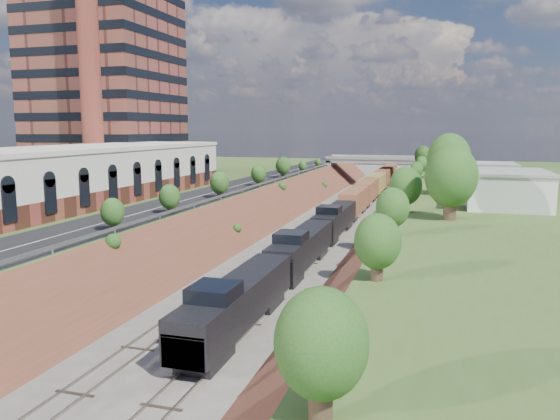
{
  "coord_description": "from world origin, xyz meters",
  "views": [
    {
      "loc": [
        15.91,
        -17.6,
        14.22
      ],
      "look_at": [
        0.36,
        35.2,
        6.0
      ],
      "focal_mm": 35.0,
      "sensor_mm": 36.0,
      "label": 1
    }
  ],
  "objects": [
    {
      "name": "platform_left",
      "position": [
        -33.0,
        60.0,
        2.5
      ],
      "size": [
        44.0,
        180.0,
        5.0
      ],
      "primitive_type": "cube",
      "color": "#445C26",
      "rests_on": "ground"
    },
    {
      "name": "freight_train",
      "position": [
        2.6,
        77.11,
        2.5
      ],
      "size": [
        2.89,
        132.26,
        4.55
      ],
      "color": "black",
      "rests_on": "ground"
    },
    {
      "name": "rail_right_track",
      "position": [
        2.6,
        60.0,
        0.09
      ],
      "size": [
        1.58,
        180.0,
        0.18
      ],
      "primitive_type": "cube",
      "color": "gray",
      "rests_on": "ground"
    },
    {
      "name": "commercial_building",
      "position": [
        -28.0,
        38.0,
        8.51
      ],
      "size": [
        14.3,
        62.3,
        7.0
      ],
      "color": "brown",
      "rests_on": "platform_left"
    },
    {
      "name": "smokestack",
      "position": [
        -36.0,
        56.0,
        25.0
      ],
      "size": [
        3.2,
        3.2,
        40.0
      ],
      "primitive_type": "cylinder",
      "color": "brown",
      "rests_on": "platform_left"
    },
    {
      "name": "embankment_left",
      "position": [
        -11.0,
        60.0,
        0.0
      ],
      "size": [
        10.0,
        180.0,
        10.0
      ],
      "primitive_type": "cube",
      "rotation": [
        0.0,
        0.79,
        0.0
      ],
      "color": "brown",
      "rests_on": "ground"
    },
    {
      "name": "tree_right_large",
      "position": [
        17.0,
        40.0,
        9.38
      ],
      "size": [
        5.25,
        5.25,
        7.61
      ],
      "color": "#473323",
      "rests_on": "platform_right"
    },
    {
      "name": "white_building_near",
      "position": [
        23.5,
        52.0,
        7.0
      ],
      "size": [
        9.0,
        12.0,
        4.0
      ],
      "primitive_type": "cube",
      "color": "silver",
      "rests_on": "platform_right"
    },
    {
      "name": "tree_left_crest",
      "position": [
        -11.8,
        20.0,
        7.04
      ],
      "size": [
        2.45,
        2.45,
        3.55
      ],
      "color": "#473323",
      "rests_on": "platform_left"
    },
    {
      "name": "road",
      "position": [
        -15.5,
        60.0,
        5.05
      ],
      "size": [
        8.0,
        180.0,
        0.1
      ],
      "primitive_type": "cube",
      "color": "black",
      "rests_on": "platform_left"
    },
    {
      "name": "highrise_tower",
      "position": [
        -44.0,
        72.0,
        32.88
      ],
      "size": [
        22.0,
        22.0,
        53.9
      ],
      "color": "brown",
      "rests_on": "platform_left"
    },
    {
      "name": "guardrail",
      "position": [
        -11.4,
        59.8,
        5.55
      ],
      "size": [
        0.1,
        171.0,
        0.7
      ],
      "color": "#99999E",
      "rests_on": "platform_left"
    },
    {
      "name": "embankment_right",
      "position": [
        11.0,
        60.0,
        0.0
      ],
      "size": [
        10.0,
        180.0,
        10.0
      ],
      "primitive_type": "cube",
      "rotation": [
        0.0,
        0.79,
        0.0
      ],
      "color": "brown",
      "rests_on": "ground"
    },
    {
      "name": "overpass",
      "position": [
        0.0,
        122.0,
        4.92
      ],
      "size": [
        24.5,
        8.3,
        7.4
      ],
      "color": "gray",
      "rests_on": "ground"
    },
    {
      "name": "white_building_far",
      "position": [
        23.0,
        74.0,
        6.8
      ],
      "size": [
        8.0,
        10.0,
        3.6
      ],
      "primitive_type": "cube",
      "color": "silver",
      "rests_on": "platform_right"
    },
    {
      "name": "rail_left_track",
      "position": [
        -2.6,
        60.0,
        0.09
      ],
      "size": [
        1.58,
        180.0,
        0.18
      ],
      "primitive_type": "cube",
      "color": "gray",
      "rests_on": "ground"
    }
  ]
}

